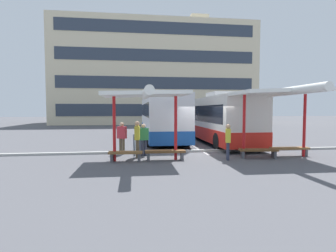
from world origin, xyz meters
TOP-DOWN VIEW (x-y plane):
  - ground_plane at (0.00, 0.00)m, footprint 160.00×160.00m
  - terminal_building at (0.03, 34.85)m, footprint 32.96×15.80m
  - coach_bus_0 at (-1.65, 6.81)m, footprint 2.72×12.16m
  - coach_bus_1 at (2.09, 5.04)m, footprint 2.60×12.28m
  - lane_stripe_0 at (-3.68, 6.03)m, footprint 0.16×14.00m
  - lane_stripe_1 at (0.00, 6.03)m, footprint 0.16×14.00m
  - lane_stripe_2 at (3.68, 6.03)m, footprint 0.16×14.00m
  - waiting_shelter_0 at (-3.30, -2.25)m, footprint 3.79×4.40m
  - bench_0 at (-4.20, -2.10)m, footprint 1.53×0.52m
  - bench_1 at (-2.40, -2.04)m, footprint 1.86×0.47m
  - waiting_shelter_1 at (2.97, -2.25)m, footprint 4.13×5.21m
  - bench_2 at (2.07, -2.15)m, footprint 1.85×0.66m
  - bench_3 at (3.87, -1.83)m, footprint 1.94×0.45m
  - platform_kerb at (0.00, 0.10)m, footprint 44.00×0.24m
  - waiting_passenger_0 at (-3.66, -1.19)m, footprint 0.28×0.53m
  - waiting_passenger_1 at (-4.44, -0.11)m, footprint 0.53×0.41m
  - waiting_passenger_2 at (-3.34, -0.77)m, footprint 0.51×0.33m
  - waiting_passenger_3 at (0.47, -2.37)m, footprint 0.35×0.52m

SIDE VIEW (x-z plane):
  - ground_plane at x=0.00m, z-range 0.00..0.00m
  - lane_stripe_0 at x=-3.68m, z-range 0.00..0.01m
  - lane_stripe_1 at x=0.00m, z-range 0.00..0.01m
  - lane_stripe_2 at x=3.68m, z-range 0.00..0.01m
  - platform_kerb at x=0.00m, z-range 0.00..0.12m
  - bench_0 at x=-4.20m, z-range 0.11..0.56m
  - bench_2 at x=2.07m, z-range 0.11..0.56m
  - bench_1 at x=-2.40m, z-range 0.12..0.57m
  - bench_3 at x=3.87m, z-range 0.12..0.57m
  - waiting_passenger_2 at x=-3.34m, z-range 0.12..1.73m
  - waiting_passenger_3 at x=0.47m, z-range 0.13..1.78m
  - waiting_passenger_1 at x=-4.44m, z-range 0.13..1.80m
  - waiting_passenger_0 at x=-3.66m, z-range 0.15..1.91m
  - coach_bus_1 at x=2.09m, z-range -0.15..3.36m
  - coach_bus_0 at x=-1.65m, z-range -0.14..3.55m
  - waiting_shelter_0 at x=-3.30m, z-range 1.35..4.52m
  - waiting_shelter_1 at x=2.97m, z-range 1.43..4.75m
  - terminal_building at x=0.03m, z-range -1.37..18.12m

